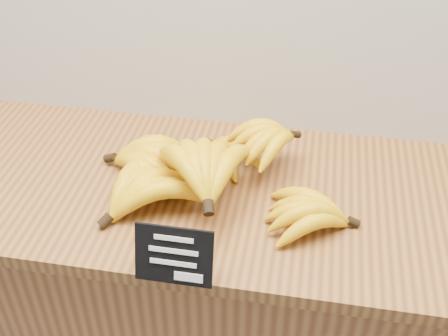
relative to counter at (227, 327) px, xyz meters
The scene contains 4 objects.
counter is the anchor object (origin of this frame).
counter_top 0.47m from the counter, ahead, with size 1.39×0.54×0.03m, color brown.
chalkboard_sign 0.60m from the counter, 100.82° to the right, with size 0.14×0.01×0.11m, color black.
banana_pile 0.54m from the counter, 164.91° to the right, with size 0.55×0.36×0.13m.
Camera 1 is at (0.15, 1.84, 1.69)m, focal length 45.00 mm.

